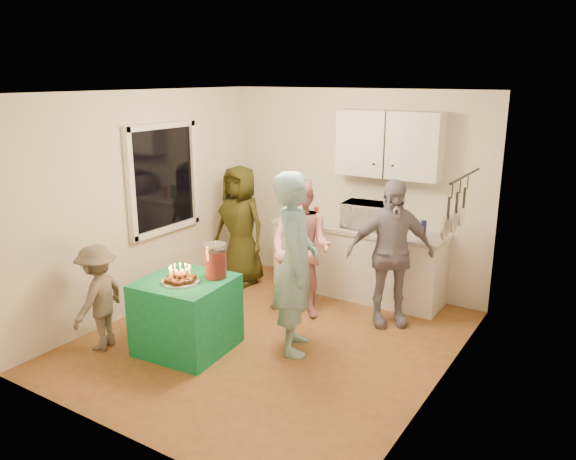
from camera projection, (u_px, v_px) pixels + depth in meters
The scene contains 19 objects.
floor at pixel (271, 340), 6.05m from camera, with size 4.00×4.00×0.00m, color brown.
ceiling at pixel (268, 92), 5.35m from camera, with size 4.00×4.00×0.00m, color white.
back_wall at pixel (355, 191), 7.33m from camera, with size 3.60×3.60×0.00m, color silver.
left_wall at pixel (144, 203), 6.63m from camera, with size 4.00×4.00×0.00m, color silver.
right_wall at pixel (445, 252), 4.77m from camera, with size 4.00×4.00×0.00m, color silver.
window_night at pixel (162, 178), 6.79m from camera, with size 0.04×1.00×1.20m, color black.
counter at pixel (357, 262), 7.22m from camera, with size 2.20×0.58×0.86m, color white.
countertop at pixel (358, 228), 7.09m from camera, with size 2.24×0.62×0.05m, color beige.
upper_cabinet at pixel (389, 144), 6.78m from camera, with size 1.30×0.30×0.80m, color white.
pot_rack at pixel (461, 202), 5.31m from camera, with size 0.12×1.00×0.60m, color black.
microwave at pixel (367, 215), 6.99m from camera, with size 0.58×0.39×0.32m, color white.
party_table at pixel (187, 315), 5.77m from camera, with size 0.85×0.85×0.76m, color #127C48.
donut_cake at pixel (180, 274), 5.58m from camera, with size 0.38×0.38×0.18m, color #381C0C, non-canonical shape.
punch_jar at pixel (216, 262), 5.69m from camera, with size 0.22×0.22×0.34m, color #BA0E0F.
man_birthday at pixel (295, 264), 5.62m from camera, with size 0.68×0.45×1.87m, color #7FAEBA.
woman_back_left at pixel (240, 225), 7.54m from camera, with size 0.79×0.52×1.62m, color #4B4C15.
woman_back_center at pixel (301, 249), 6.48m from camera, with size 0.80×0.62×1.64m, color #E07484.
woman_back_right at pixel (390, 253), 6.25m from camera, with size 0.99×0.41×1.68m, color #160F33.
child_near_left at pixel (98, 297), 5.74m from camera, with size 0.72×0.42×1.12m, color #564D44.
Camera 1 is at (3.10, -4.56, 2.76)m, focal length 35.00 mm.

